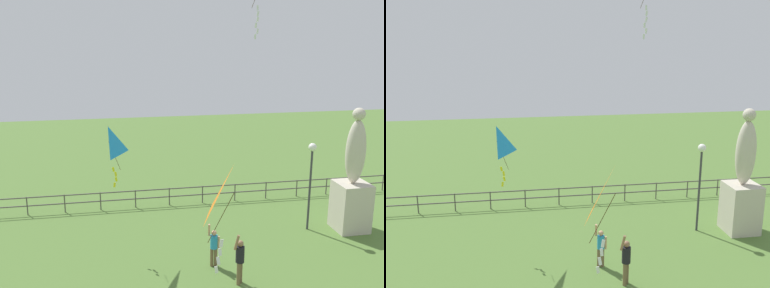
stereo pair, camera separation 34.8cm
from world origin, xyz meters
The scene contains 7 objects.
statue_monument centered at (7.69, 9.53, 2.00)m, with size 1.43×1.43×5.70m.
lamppost centered at (5.78, 9.87, 3.02)m, with size 0.36×0.36×4.12m.
person_0 centered at (0.72, 7.39, 0.89)m, with size 0.46×0.32×1.77m.
person_1 centered at (1.35, 6.00, 1.00)m, with size 0.47×0.45×2.00m.
kite_2 centered at (-3.10, 9.56, 4.61)m, with size 0.97×1.23×2.46m.
kite_5 centered at (-0.22, 1.64, 5.12)m, with size 1.06×1.18×2.76m.
waterfront_railing centered at (-0.28, 14.00, 0.63)m, with size 36.03×0.06×0.95m.
Camera 2 is at (-2.62, -7.80, 8.78)m, focal length 41.19 mm.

